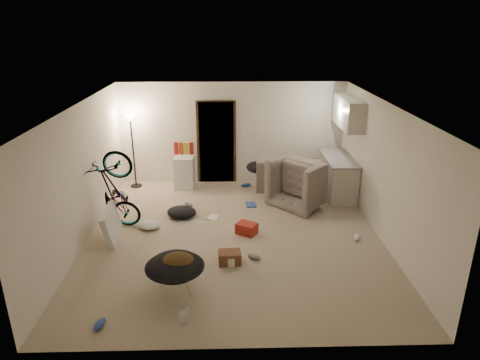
{
  "coord_description": "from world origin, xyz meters",
  "views": [
    {
      "loc": [
        -0.1,
        -7.29,
        3.88
      ],
      "look_at": [
        0.12,
        0.6,
        0.91
      ],
      "focal_mm": 32.0,
      "sensor_mm": 36.0,
      "label": 1
    }
  ],
  "objects_px": {
    "bicycle": "(117,208)",
    "drink_case_b": "(247,228)",
    "floor_lamp": "(132,135)",
    "armchair": "(306,186)",
    "juicer": "(231,261)",
    "mini_fridge": "(185,172)",
    "drink_case_a": "(230,257)",
    "sofa": "(297,177)",
    "tv_box": "(111,225)",
    "kitchen_counter": "(337,177)",
    "saucer_chair": "(175,271)"
  },
  "relations": [
    {
      "from": "bicycle",
      "to": "drink_case_b",
      "type": "xyz_separation_m",
      "value": [
        2.53,
        -0.31,
        -0.33
      ]
    },
    {
      "from": "sofa",
      "to": "juicer",
      "type": "xyz_separation_m",
      "value": [
        -1.63,
        -3.51,
        -0.2
      ]
    },
    {
      "from": "armchair",
      "to": "juicer",
      "type": "height_order",
      "value": "armchair"
    },
    {
      "from": "sofa",
      "to": "tv_box",
      "type": "distance_m",
      "value": 4.6
    },
    {
      "from": "armchair",
      "to": "tv_box",
      "type": "distance_m",
      "value": 4.28
    },
    {
      "from": "sofa",
      "to": "drink_case_b",
      "type": "bearing_deg",
      "value": 63.38
    },
    {
      "from": "mini_fridge",
      "to": "drink_case_b",
      "type": "distance_m",
      "value": 2.86
    },
    {
      "from": "armchair",
      "to": "drink_case_b",
      "type": "height_order",
      "value": "armchair"
    },
    {
      "from": "drink_case_a",
      "to": "saucer_chair",
      "type": "bearing_deg",
      "value": -139.01
    },
    {
      "from": "mini_fridge",
      "to": "drink_case_a",
      "type": "distance_m",
      "value": 3.7
    },
    {
      "from": "kitchen_counter",
      "to": "drink_case_a",
      "type": "height_order",
      "value": "kitchen_counter"
    },
    {
      "from": "armchair",
      "to": "drink_case_b",
      "type": "bearing_deg",
      "value": 92.97
    },
    {
      "from": "armchair",
      "to": "bicycle",
      "type": "bearing_deg",
      "value": 62.66
    },
    {
      "from": "juicer",
      "to": "floor_lamp",
      "type": "bearing_deg",
      "value": 122.02
    },
    {
      "from": "kitchen_counter",
      "to": "drink_case_a",
      "type": "relative_size",
      "value": 3.99
    },
    {
      "from": "kitchen_counter",
      "to": "armchair",
      "type": "height_order",
      "value": "kitchen_counter"
    },
    {
      "from": "tv_box",
      "to": "floor_lamp",
      "type": "bearing_deg",
      "value": 88.71
    },
    {
      "from": "bicycle",
      "to": "mini_fridge",
      "type": "height_order",
      "value": "bicycle"
    },
    {
      "from": "kitchen_counter",
      "to": "sofa",
      "type": "distance_m",
      "value": 1.0
    },
    {
      "from": "floor_lamp",
      "to": "sofa",
      "type": "relative_size",
      "value": 0.91
    },
    {
      "from": "floor_lamp",
      "to": "drink_case_b",
      "type": "xyz_separation_m",
      "value": [
        2.63,
        -2.57,
        -1.2
      ]
    },
    {
      "from": "juicer",
      "to": "mini_fridge",
      "type": "bearing_deg",
      "value": 106.9
    },
    {
      "from": "sofa",
      "to": "armchair",
      "type": "xyz_separation_m",
      "value": [
        0.09,
        -0.84,
        0.09
      ]
    },
    {
      "from": "floor_lamp",
      "to": "kitchen_counter",
      "type": "bearing_deg",
      "value": -7.66
    },
    {
      "from": "drink_case_a",
      "to": "bicycle",
      "type": "bearing_deg",
      "value": 143.82
    },
    {
      "from": "armchair",
      "to": "juicer",
      "type": "bearing_deg",
      "value": 102.81
    },
    {
      "from": "kitchen_counter",
      "to": "tv_box",
      "type": "relative_size",
      "value": 1.65
    },
    {
      "from": "mini_fridge",
      "to": "juicer",
      "type": "xyz_separation_m",
      "value": [
        1.1,
        -3.61,
        -0.3
      ]
    },
    {
      "from": "drink_case_a",
      "to": "juicer",
      "type": "xyz_separation_m",
      "value": [
        0.02,
        -0.08,
        -0.02
      ]
    },
    {
      "from": "kitchen_counter",
      "to": "bicycle",
      "type": "height_order",
      "value": "bicycle"
    },
    {
      "from": "drink_case_a",
      "to": "drink_case_b",
      "type": "xyz_separation_m",
      "value": [
        0.33,
        1.06,
        -0.0
      ]
    },
    {
      "from": "armchair",
      "to": "mini_fridge",
      "type": "relative_size",
      "value": 1.5
    },
    {
      "from": "mini_fridge",
      "to": "drink_case_a",
      "type": "bearing_deg",
      "value": -69.63
    },
    {
      "from": "kitchen_counter",
      "to": "mini_fridge",
      "type": "xyz_separation_m",
      "value": [
        -3.61,
        0.55,
        -0.05
      ]
    },
    {
      "from": "floor_lamp",
      "to": "juicer",
      "type": "height_order",
      "value": "floor_lamp"
    },
    {
      "from": "mini_fridge",
      "to": "tv_box",
      "type": "bearing_deg",
      "value": -109.85
    },
    {
      "from": "floor_lamp",
      "to": "drink_case_a",
      "type": "xyz_separation_m",
      "value": [
        2.3,
        -3.63,
        -1.2
      ]
    },
    {
      "from": "armchair",
      "to": "juicer",
      "type": "xyz_separation_m",
      "value": [
        -1.72,
        -2.67,
        -0.29
      ]
    },
    {
      "from": "bicycle",
      "to": "saucer_chair",
      "type": "height_order",
      "value": "bicycle"
    },
    {
      "from": "drink_case_a",
      "to": "mini_fridge",
      "type": "bearing_deg",
      "value": 102.86
    },
    {
      "from": "saucer_chair",
      "to": "juicer",
      "type": "distance_m",
      "value": 1.15
    },
    {
      "from": "tv_box",
      "to": "drink_case_b",
      "type": "bearing_deg",
      "value": -0.07
    },
    {
      "from": "floor_lamp",
      "to": "mini_fridge",
      "type": "xyz_separation_m",
      "value": [
        1.22,
        -0.1,
        -0.92
      ]
    },
    {
      "from": "floor_lamp",
      "to": "bicycle",
      "type": "xyz_separation_m",
      "value": [
        0.1,
        -2.25,
        -0.87
      ]
    },
    {
      "from": "floor_lamp",
      "to": "armchair",
      "type": "xyz_separation_m",
      "value": [
        4.04,
        -1.04,
        -0.92
      ]
    },
    {
      "from": "floor_lamp",
      "to": "bicycle",
      "type": "height_order",
      "value": "floor_lamp"
    },
    {
      "from": "floor_lamp",
      "to": "armchair",
      "type": "distance_m",
      "value": 4.27
    },
    {
      "from": "bicycle",
      "to": "drink_case_b",
      "type": "relative_size",
      "value": 4.53
    },
    {
      "from": "tv_box",
      "to": "drink_case_b",
      "type": "distance_m",
      "value": 2.55
    },
    {
      "from": "floor_lamp",
      "to": "drink_case_a",
      "type": "relative_size",
      "value": 4.81
    }
  ]
}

